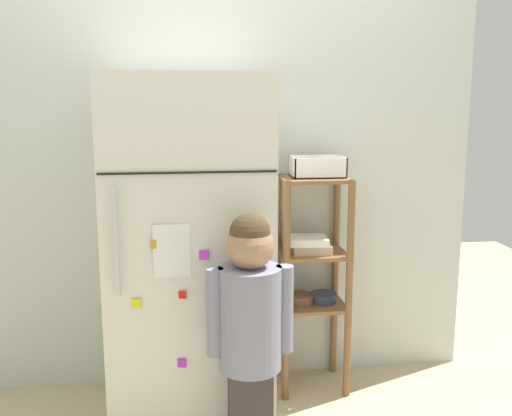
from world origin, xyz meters
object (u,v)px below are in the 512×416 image
refrigerator (189,251)px  fruit_bin (317,169)px  pantry_shelf_unit (312,266)px  child_standing (250,317)px

refrigerator → fruit_bin: size_ratio=6.18×
pantry_shelf_unit → fruit_bin: fruit_bin is taller
pantry_shelf_unit → fruit_bin: 0.49m
refrigerator → fruit_bin: (0.64, 0.20, 0.34)m
refrigerator → child_standing: 0.54m
refrigerator → fruit_bin: 0.75m
child_standing → fruit_bin: 0.92m
refrigerator → pantry_shelf_unit: (0.62, 0.19, -0.15)m
refrigerator → fruit_bin: refrigerator is taller
pantry_shelf_unit → fruit_bin: bearing=38.4°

